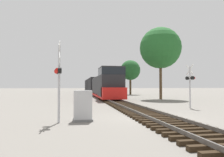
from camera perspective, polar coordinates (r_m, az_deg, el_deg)
The scene contains 8 objects.
ground_plane at distance 12.94m, azimuth 10.73°, elevation -10.13°, with size 400.00×400.00×0.00m, color slate.
rail_track_bed at distance 12.92m, azimuth 10.72°, elevation -9.53°, with size 2.60×160.00×0.31m.
freight_train at distance 50.45m, azimuth -4.38°, elevation -1.91°, with size 2.90×52.52×4.25m.
crossing_signal_near at distance 11.26m, azimuth -13.79°, elevation 0.91°, with size 0.44×1.01×4.06m.
crossing_signal_far at distance 19.42m, azimuth 19.74°, elevation -0.62°, with size 0.43×1.01×3.68m.
relay_cabinet at distance 11.60m, azimuth -7.63°, elevation -7.14°, with size 1.04×0.64×1.61m.
tree_far_right at distance 32.15m, azimuth 12.53°, elevation 7.78°, with size 5.86×5.86×10.24m.
tree_mid_background at distance 48.00m, azimuth 4.81°, elevation 2.16°, with size 4.37×4.37×7.55m.
Camera 1 is at (-4.39, -12.04, 1.83)m, focal length 35.00 mm.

